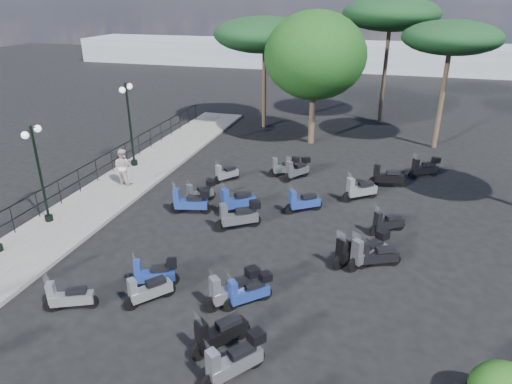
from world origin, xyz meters
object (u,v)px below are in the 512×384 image
(scooter_7, at_px, (200,193))
(pine_0, at_px, (391,14))
(scooter_1, at_px, (69,298))
(scooter_25, at_px, (360,190))
(scooter_18, at_px, (351,251))
(scooter_20, at_px, (387,177))
(scooter_16, at_px, (219,334))
(scooter_8, at_px, (237,201))
(pine_1, at_px, (452,38))
(scooter_23, at_px, (369,251))
(pedestrian_far, at_px, (123,167))
(scooter_13, at_px, (297,170))
(scooter_17, at_px, (377,256))
(scooter_6, at_px, (148,291))
(scooter_2, at_px, (155,274))
(scooter_12, at_px, (239,216))
(scooter_4, at_px, (226,174))
(pine_2, at_px, (265,35))
(scooter_10, at_px, (249,292))
(lamp_post_1, at_px, (39,168))
(scooter_9, at_px, (234,361))
(scooter_24, at_px, (387,223))
(scooter_26, at_px, (424,168))
(lamp_post_2, at_px, (129,119))
(scooter_3, at_px, (190,202))
(scooter_19, at_px, (303,202))
(broadleaf_tree, at_px, (315,56))

(scooter_7, distance_m, pine_0, 19.21)
(scooter_1, distance_m, scooter_25, 12.77)
(scooter_18, relative_size, pine_0, 0.18)
(pine_0, bearing_deg, scooter_20, -86.52)
(scooter_16, relative_size, scooter_18, 0.97)
(scooter_8, height_order, pine_1, pine_1)
(pine_1, bearing_deg, scooter_23, -102.14)
(pedestrian_far, bearing_deg, scooter_13, -151.85)
(scooter_17, bearing_deg, pine_0, -23.79)
(scooter_7, xyz_separation_m, pine_1, (10.58, 11.28, 5.85))
(scooter_6, xyz_separation_m, scooter_7, (-1.29, 7.15, 0.01))
(scooter_1, bearing_deg, scooter_2, -70.78)
(scooter_12, distance_m, scooter_23, 5.20)
(scooter_4, height_order, pine_2, pine_2)
(scooter_8, relative_size, scooter_25, 0.98)
(scooter_7, bearing_deg, scooter_10, 162.39)
(scooter_10, bearing_deg, lamp_post_1, 29.92)
(scooter_20, xyz_separation_m, pine_2, (-8.47, 8.81, 5.63))
(lamp_post_1, distance_m, scooter_23, 12.70)
(pine_1, bearing_deg, scooter_16, -108.50)
(scooter_16, relative_size, scooter_20, 0.85)
(scooter_9, relative_size, scooter_24, 1.16)
(scooter_8, xyz_separation_m, scooter_12, (0.54, -1.40, 0.05))
(scooter_2, height_order, scooter_18, scooter_18)
(scooter_25, bearing_deg, scooter_17, 153.44)
(scooter_9, distance_m, scooter_25, 11.61)
(scooter_7, height_order, scooter_9, scooter_9)
(scooter_26, xyz_separation_m, pine_1, (0.86, 5.36, 5.82))
(lamp_post_2, height_order, scooter_12, lamp_post_2)
(pedestrian_far, relative_size, scooter_24, 1.33)
(scooter_10, xyz_separation_m, scooter_13, (-0.60, 10.32, 0.03))
(scooter_7, xyz_separation_m, scooter_18, (6.90, -3.24, 0.04))
(scooter_9, bearing_deg, scooter_1, 26.06)
(scooter_4, relative_size, scooter_16, 0.85)
(scooter_3, bearing_deg, scooter_18, -120.12)
(scooter_19, distance_m, scooter_23, 4.50)
(scooter_4, bearing_deg, scooter_20, -132.28)
(pedestrian_far, bearing_deg, scooter_24, 179.37)
(broadleaf_tree, height_order, pine_2, broadleaf_tree)
(pedestrian_far, bearing_deg, scooter_19, -177.08)
(scooter_8, height_order, broadleaf_tree, broadleaf_tree)
(scooter_17, relative_size, pine_2, 0.21)
(lamp_post_2, distance_m, scooter_23, 14.23)
(pine_0, distance_m, pine_2, 8.57)
(scooter_7, xyz_separation_m, scooter_8, (1.88, -0.52, 0.05))
(pedestrian_far, distance_m, scooter_1, 9.42)
(pedestrian_far, distance_m, scooter_18, 11.79)
(scooter_2, relative_size, scooter_7, 1.15)
(lamp_post_2, height_order, scooter_9, lamp_post_2)
(scooter_7, height_order, scooter_16, scooter_16)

